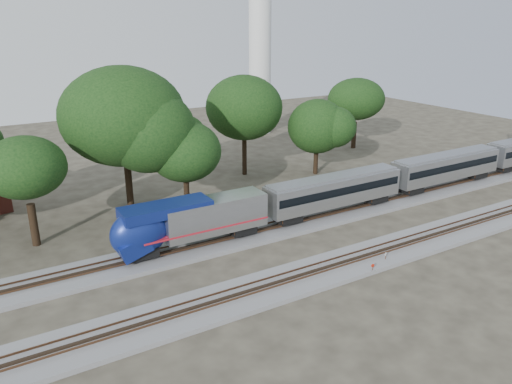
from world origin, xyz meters
The scene contains 13 objects.
ground centered at (0.00, 0.00, 0.00)m, with size 160.00×160.00×0.00m, color #383328.
track_far centered at (0.00, 6.00, 0.21)m, with size 160.00×5.00×0.73m.
track_near centered at (0.00, -4.00, 0.21)m, with size 160.00×5.00×0.73m.
train centered at (28.31, 6.00, 3.15)m, with size 88.59×3.05×4.50m.
switch_stand_red centered at (4.12, -6.36, 0.64)m, with size 0.32×0.10×1.00m.
switch_stand_white centered at (6.60, -5.39, 0.68)m, with size 0.32×0.16×1.06m.
switch_lever centered at (7.50, -5.11, 0.15)m, with size 0.50×0.30×0.30m, color #512D19.
tree_2 centered at (-20.08, 15.01, 7.93)m, with size 8.08×8.08×11.39m.
tree_3 centered at (-9.24, 19.27, 11.03)m, with size 11.22×11.22×15.82m.
tree_4 centered at (-3.98, 15.09, 7.31)m, with size 7.45×7.45×10.50m.
tree_5 centered at (9.11, 25.01, 9.51)m, with size 9.68×9.68×13.65m.
tree_6 centered at (18.01, 20.09, 6.84)m, with size 6.97×6.97×9.83m.
tree_7 centered at (32.73, 28.80, 8.33)m, with size 8.48×8.48×11.96m.
Camera 1 is at (-24.35, -34.37, 21.10)m, focal length 35.00 mm.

